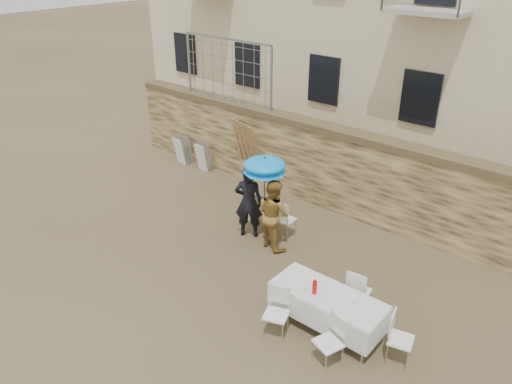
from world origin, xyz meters
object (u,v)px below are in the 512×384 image
Objects in this scene: table_chair_side at (401,339)px; banquet_table at (328,296)px; woman_dress at (273,214)px; couple_chair_right at (286,218)px; chair_stack_left at (187,148)px; chair_stack_right at (206,155)px; umbrella at (265,168)px; man_suit at (249,202)px; couple_chair_left at (263,209)px; table_chair_front_left at (276,314)px; soda_bottle at (315,288)px; table_chair_front_right at (328,342)px; table_chair_back at (359,290)px.

banquet_table is at bearing 80.43° from table_chair_side.
woman_dress is 1.78× the size of couple_chair_right.
chair_stack_right is at bearing 0.00° from chair_stack_left.
table_chair_side is at bearing -20.29° from umbrella.
umbrella is at bearing -27.32° from chair_stack_right.
chair_stack_left is (-4.49, 2.16, -0.45)m from man_suit.
couple_chair_left and table_chair_side have the same top height.
couple_chair_left is 1.00× the size of table_chair_front_left.
table_chair_front_left is 7.66m from chair_stack_right.
soda_bottle reaches higher than table_chair_front_right.
umbrella is at bearing 149.53° from banquet_table.
table_chair_back is at bearing 177.52° from woman_dress.
couple_chair_right reaches higher than chair_stack_right.
woman_dress is 1.78× the size of table_chair_front_right.
woman_dress is 0.67m from couple_chair_right.
table_chair_back is at bearing 42.51° from table_chair_front_left.
table_chair_front_right is (3.73, -2.86, 0.00)m from couple_chair_left.
table_chair_front_left is 1.10m from table_chair_front_right.
table_chair_front_left is (1.93, -2.86, 0.00)m from couple_chair_right.
table_chair_front_left is (1.88, -2.31, -0.37)m from woman_dress.
chair_stack_right is at bearing 151.35° from banquet_table.
chair_stack_left is 0.90m from chair_stack_right.
table_chair_back is at bearing 67.17° from soda_bottle.
woman_dress is 5.68m from chair_stack_left.
couple_chair_left and table_chair_back have the same top height.
umbrella is at bearing 112.50° from table_chair_front_left.
table_chair_side is at bearing 2.84° from table_chair_front_left.
couple_chair_left is at bearing 0.17° from couple_chair_right.
table_chair_front_left is at bearing 99.37° from table_chair_side.
man_suit is 1.98× the size of chair_stack_left.
chair_stack_left is at bearing 154.24° from banquet_table.
table_chair_front_left is 1.00× the size of table_chair_back.
umbrella is (-0.35, 0.10, 1.03)m from woman_dress.
table_chair_front_right is at bearing -56.31° from banquet_table.
couple_chair_right is (0.70, 0.55, -0.43)m from man_suit.
soda_bottle is (2.33, -2.26, 0.43)m from couple_chair_right.
table_chair_front_right is (2.98, -2.31, -0.37)m from woman_dress.
man_suit is 3.48m from soda_bottle.
chair_stack_left is (-4.89, 2.06, -1.42)m from umbrella.
couple_chair_left is at bearing -22.83° from woman_dress.
woman_dress is at bearing -22.70° from table_chair_back.
table_chair_side is (4.23, -1.56, -1.40)m from umbrella.
table_chair_back reaches higher than chair_stack_left.
umbrella is 2.17× the size of chair_stack_right.
man_suit is 5.00m from chair_stack_left.
table_chair_back is at bearing 75.96° from banquet_table.
couple_chair_left is at bearing 112.34° from table_chair_front_left.
couple_chair_left is 4.77m from chair_stack_left.
umbrella reaches higher than table_chair_back.
man_suit is 0.99m from couple_chair_right.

